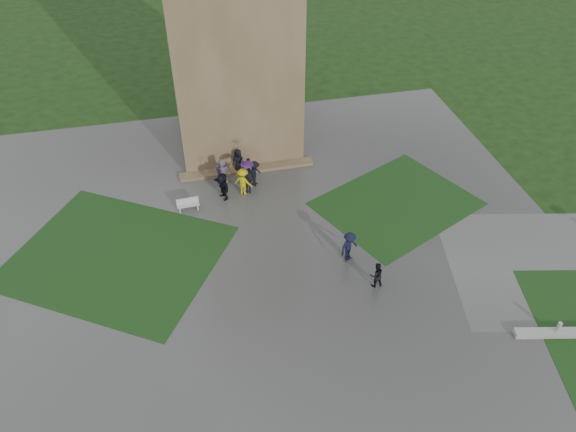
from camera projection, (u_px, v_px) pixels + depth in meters
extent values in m
plane|color=black|center=(280.00, 283.00, 29.78)|extent=(120.00, 120.00, 0.00)
cube|color=#393A37|center=(273.00, 257.00, 31.27)|extent=(34.00, 34.00, 0.02)
cube|color=black|center=(117.00, 256.00, 31.32)|extent=(14.10, 13.46, 0.01)
cube|color=black|center=(397.00, 204.00, 34.95)|extent=(11.12, 10.15, 0.01)
cube|color=brown|center=(229.00, 14.00, 35.29)|extent=(8.00, 8.00, 18.00)
cube|color=brown|center=(247.00, 169.00, 37.65)|extent=(9.00, 0.80, 0.22)
cylinder|color=gray|center=(558.00, 329.00, 26.83)|extent=(0.20, 0.20, 0.90)
cube|color=#B9B9B4|center=(188.00, 205.00, 34.22)|extent=(1.38, 0.49, 0.05)
cube|color=#B9B9B4|center=(180.00, 209.00, 34.24)|extent=(0.09, 0.36, 0.38)
cube|color=#B9B9B4|center=(197.00, 206.00, 34.47)|extent=(0.09, 0.36, 0.38)
cube|color=#B9B9B4|center=(187.00, 200.00, 34.23)|extent=(1.35, 0.13, 0.36)
imported|color=black|center=(255.00, 173.00, 35.94)|extent=(1.20, 1.25, 1.77)
imported|color=black|center=(248.00, 168.00, 36.70)|extent=(0.43, 0.58, 1.45)
imported|color=black|center=(238.00, 161.00, 37.05)|extent=(1.02, 0.99, 1.74)
imported|color=#47474C|center=(223.00, 172.00, 35.98)|extent=(1.12, 1.04, 1.89)
imported|color=black|center=(219.00, 176.00, 35.93)|extent=(0.40, 0.57, 1.49)
imported|color=black|center=(223.00, 186.00, 34.86)|extent=(1.15, 1.81, 1.84)
imported|color=#C2AE0B|center=(243.00, 182.00, 35.17)|extent=(1.35, 1.20, 1.87)
imported|color=black|center=(248.00, 182.00, 35.33)|extent=(1.16, 0.84, 1.62)
imported|color=#E65E80|center=(254.00, 158.00, 35.19)|extent=(0.94, 0.94, 0.87)
imported|color=#663085|center=(247.00, 166.00, 34.56)|extent=(0.83, 0.83, 0.73)
imported|color=black|center=(237.00, 146.00, 36.31)|extent=(0.94, 0.94, 0.86)
imported|color=#E65E80|center=(222.00, 172.00, 34.17)|extent=(0.94, 0.94, 0.86)
imported|color=black|center=(349.00, 246.00, 30.59)|extent=(1.34, 1.12, 1.84)
imported|color=black|center=(376.00, 275.00, 29.14)|extent=(0.75, 0.43, 1.53)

